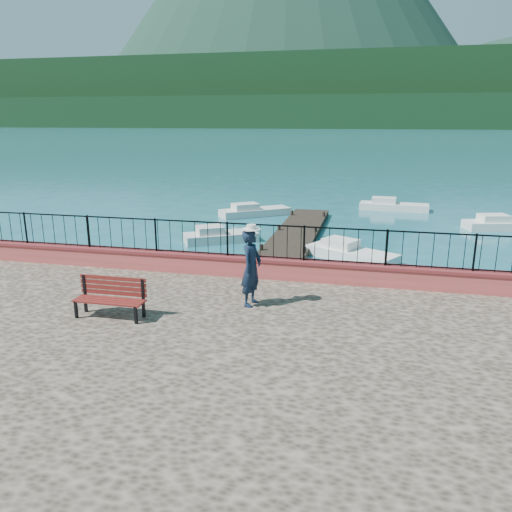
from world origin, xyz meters
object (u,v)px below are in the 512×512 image
at_px(boat_1, 352,250).
at_px(boat_4, 394,204).
at_px(boat_0, 221,233).
at_px(park_bench, 111,305).
at_px(boat_2, 505,222).
at_px(boat_3, 255,209).
at_px(person, 251,268).

relative_size(boat_1, boat_4, 0.90).
bearing_deg(boat_0, boat_4, 21.51).
bearing_deg(park_bench, boat_4, 72.41).
bearing_deg(boat_4, boat_2, -35.42).
xyz_separation_m(boat_0, boat_3, (0.09, 6.67, 0.00)).
height_order(boat_0, boat_2, same).
bearing_deg(boat_3, boat_0, -127.10).
xyz_separation_m(boat_2, boat_3, (-13.52, 0.68, 0.00)).
bearing_deg(boat_3, person, -113.41).
relative_size(park_bench, boat_0, 0.48).
bearing_deg(boat_0, boat_3, 58.72).
bearing_deg(boat_3, boat_2, -39.21).
relative_size(person, boat_4, 0.45).
relative_size(person, boat_3, 0.45).
height_order(boat_0, boat_3, same).
distance_m(boat_1, boat_3, 10.35).
xyz_separation_m(person, boat_0, (-4.06, 10.67, -1.74)).
relative_size(park_bench, person, 0.87).
height_order(park_bench, boat_4, park_bench).
height_order(boat_2, boat_4, same).
bearing_deg(boat_0, park_bench, -115.24).
xyz_separation_m(person, boat_3, (-3.97, 17.35, -1.74)).
distance_m(park_bench, person, 3.36).
bearing_deg(boat_3, boat_4, -11.15).
relative_size(boat_2, boat_4, 0.96).
height_order(person, boat_3, person).
relative_size(park_bench, boat_2, 0.40).
bearing_deg(boat_4, person, -96.88).
bearing_deg(park_bench, boat_0, 94.99).
relative_size(boat_1, boat_3, 0.90).
distance_m(boat_3, boat_4, 8.94).
relative_size(boat_0, boat_3, 0.81).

